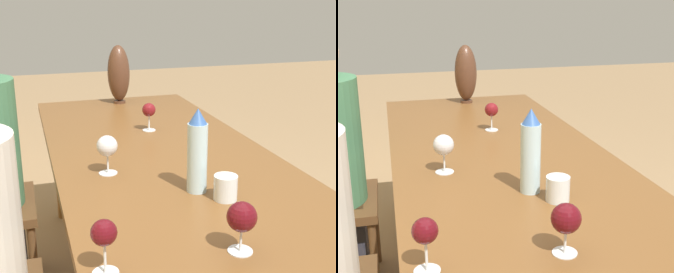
# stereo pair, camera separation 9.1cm
# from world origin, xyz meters

# --- Properties ---
(dining_table) EXTENTS (2.69, 0.90, 0.73)m
(dining_table) POSITION_xyz_m (0.00, 0.00, 0.67)
(dining_table) COLOR brown
(dining_table) RESTS_ON ground_plane
(water_bottle) EXTENTS (0.07, 0.07, 0.29)m
(water_bottle) POSITION_xyz_m (-0.19, 0.00, 0.87)
(water_bottle) COLOR #ADCCD6
(water_bottle) RESTS_ON dining_table
(water_tumbler) EXTENTS (0.08, 0.08, 0.08)m
(water_tumbler) POSITION_xyz_m (-0.28, -0.06, 0.77)
(water_tumbler) COLOR silver
(water_tumbler) RESTS_ON dining_table
(vase) EXTENTS (0.13, 0.13, 0.35)m
(vase) POSITION_xyz_m (1.20, -0.03, 0.91)
(vase) COLOR #4C2D1E
(vase) RESTS_ON dining_table
(wine_glass_0) EXTENTS (0.07, 0.07, 0.14)m
(wine_glass_0) POSITION_xyz_m (0.57, -0.04, 0.83)
(wine_glass_0) COLOR silver
(wine_glass_0) RESTS_ON dining_table
(wine_glass_2) EXTENTS (0.08, 0.08, 0.15)m
(wine_glass_2) POSITION_xyz_m (0.06, 0.26, 0.83)
(wine_glass_2) COLOR silver
(wine_glass_2) RESTS_ON dining_table
(wine_glass_4) EXTENTS (0.07, 0.07, 0.14)m
(wine_glass_4) POSITION_xyz_m (-0.58, 0.38, 0.83)
(wine_glass_4) COLOR silver
(wine_glass_4) RESTS_ON dining_table
(wine_glass_5) EXTENTS (0.08, 0.08, 0.14)m
(wine_glass_5) POSITION_xyz_m (-0.59, 0.03, 0.83)
(wine_glass_5) COLOR silver
(wine_glass_5) RESTS_ON dining_table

